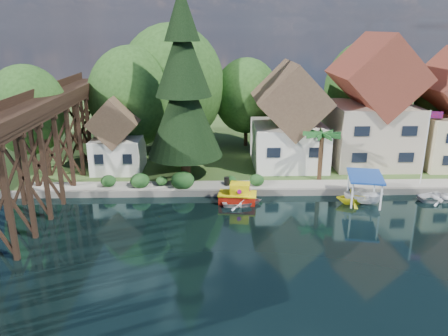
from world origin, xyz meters
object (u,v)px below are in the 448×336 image
Objects in this scene: trestle_bridge at (31,149)px; shed at (117,139)px; palm_tree at (322,136)px; boat_yellow at (352,196)px; house_left at (289,123)px; boat_white_a at (242,201)px; boat_canopy at (364,192)px; tugboat at (238,195)px; conifer at (184,89)px; flagpole at (428,140)px; boat_white_b at (440,196)px; house_center at (372,110)px.

shed is (5.00, 9.33, -1.52)m from trestle_bridge.
boat_yellow is (1.71, -5.12, -4.18)m from palm_tree.
boat_white_a is (-5.61, -10.15, -4.77)m from house_left.
shed is 1.56× the size of palm_tree.
boat_yellow is at bearing -71.51° from palm_tree.
boat_white_a is at bearing 179.64° from boat_canopy.
house_left is 2.38× the size of boat_canopy.
boat_white_a is (12.39, -8.65, -3.46)m from shed.
house_left reaches higher than boat_white_a.
palm_tree is 6.83m from boat_yellow.
trestle_bridge is 12.57× the size of tugboat.
shed reaches higher than palm_tree.
conifer is at bearing 130.39° from tugboat.
conifer is 5.16× the size of tugboat.
house_left is 12.54m from boat_white_a.
boat_white_b is (0.43, -2.77, -4.49)m from flagpole.
boat_white_a is 10.68m from boat_canopy.
trestle_bridge reaches higher than boat_white_b.
house_center is at bearing -20.37° from boat_yellow.
boat_canopy reaches higher than tugboat.
boat_white_a is (17.39, 0.68, -4.98)m from trestle_bridge.
shed is 23.91m from boat_yellow.
house_center is 12.59m from boat_canopy.
house_left is 4.03× the size of boat_yellow.
tugboat is 10.02m from boat_yellow.
conifer is at bearing 158.12° from boat_canopy.
trestle_bridge reaches higher than boat_white_a.
house_left is 3.13× the size of tugboat.
shed is at bearing 161.91° from conifer.
palm_tree is (2.35, -5.05, -0.23)m from house_left.
boat_canopy is (23.04, -8.72, -2.68)m from shed.
shed is (-27.00, -2.00, -2.59)m from house_center.
conifer is (12.14, 7.00, 3.88)m from trestle_bridge.
palm_tree is at bearing 28.80° from tugboat.
shed is 1.09× the size of flagpole.
house_center is at bearing 69.70° from boat_canopy.
boat_white_a is (-14.61, -10.65, -6.05)m from house_center.
palm_tree reaches higher than boat_white_a.
boat_yellow is at bearing 1.39° from trestle_bridge.
tugboat is at bearing 176.86° from boat_canopy.
boat_canopy is 1.69× the size of boat_yellow.
trestle_bridge is at bearing -173.42° from flagpole.
boat_white_b is (30.24, -8.09, -3.42)m from shed.
house_left is at bearing 4.77° from shed.
house_left is 12.14m from tugboat.
palm_tree is 0.70× the size of flagpole.
boat_white_b is at bearing -72.19° from house_center.
conifer is 11.41m from tugboat.
boat_white_b is (9.89, -4.53, -4.49)m from palm_tree.
trestle_bridge is 3.18× the size of house_center.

